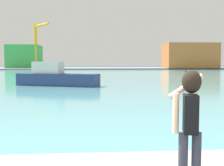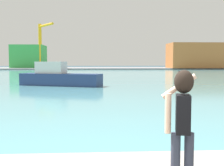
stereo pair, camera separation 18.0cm
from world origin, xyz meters
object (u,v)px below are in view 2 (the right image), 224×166
(boat_moored, at_px, (59,77))
(port_crane, at_px, (42,41))
(person_photographer, at_px, (182,116))
(warehouse_left, at_px, (29,56))
(warehouse_right, at_px, (194,56))

(boat_moored, height_order, port_crane, port_crane)
(person_photographer, xyz_separation_m, warehouse_left, (-22.57, 93.23, 2.40))
(warehouse_left, bearing_deg, warehouse_right, -8.01)
(person_photographer, xyz_separation_m, warehouse_right, (29.80, 85.86, 2.60))
(boat_moored, distance_m, warehouse_left, 70.35)
(boat_moored, bearing_deg, warehouse_right, 81.66)
(warehouse_right, distance_m, port_crane, 47.51)
(warehouse_right, bearing_deg, person_photographer, -109.14)
(warehouse_left, distance_m, warehouse_right, 52.88)
(port_crane, bearing_deg, warehouse_right, -2.25)
(person_photographer, relative_size, port_crane, 0.13)
(boat_moored, distance_m, port_crane, 64.23)
(boat_moored, bearing_deg, port_crane, 122.82)
(port_crane, bearing_deg, person_photographer, -78.74)
(person_photographer, bearing_deg, port_crane, 24.43)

